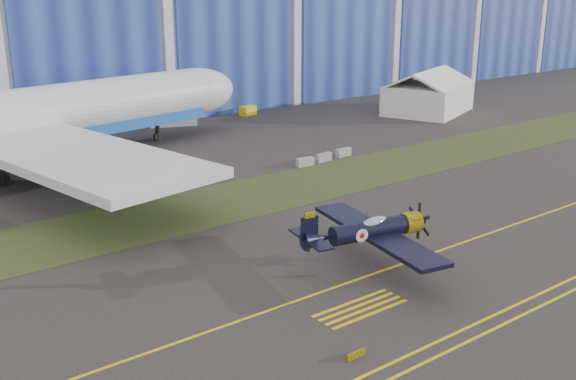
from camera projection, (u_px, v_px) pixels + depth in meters
ground at (450, 213)px, 56.79m from camera, size 260.00×260.00×0.00m
grass_median at (340, 176)px, 67.41m from camera, size 260.00×10.00×0.02m
hangar at (100, 6)px, 106.83m from camera, size 220.00×45.70×30.00m
taxiway_centreline at (500, 229)px, 53.00m from camera, size 200.00×0.20×0.02m
hold_short_ladder at (360, 308)px, 40.20m from camera, size 6.00×2.40×0.02m
guard_board_left at (356, 355)px, 34.87m from camera, size 1.20×0.15×0.35m
warbird at (370, 230)px, 45.09m from camera, size 13.07×14.84×3.87m
tent at (429, 91)px, 99.63m from camera, size 16.42×14.33×6.37m
shipping_container at (172, 115)px, 91.22m from camera, size 6.81×4.47×2.74m
tug at (248, 111)px, 98.33m from camera, size 2.54×1.87×1.34m
gse_box at (453, 88)px, 118.28m from camera, size 2.89×1.93×1.59m
barrier_a at (305, 162)px, 71.12m from camera, size 2.05×0.78×0.90m
barrier_b at (324, 157)px, 72.96m from camera, size 2.05×0.79×0.90m
barrier_c at (343, 152)px, 75.09m from camera, size 2.04×0.77×0.90m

